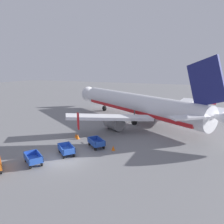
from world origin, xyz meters
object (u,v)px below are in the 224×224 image
at_px(baggage_cart_third_in_row, 66,149).
at_px(baggage_cart_fourth_in_row, 96,142).
at_px(traffic_cone_by_carts, 76,136).
at_px(baggage_cart_second_in_row, 33,158).
at_px(traffic_cone_near_plane, 113,148).
at_px(traffic_cone_mid_apron, 78,137).
at_px(airplane, 138,105).

relative_size(baggage_cart_third_in_row, baggage_cart_fourth_in_row, 1.00).
relative_size(baggage_cart_fourth_in_row, traffic_cone_by_carts, 5.61).
xyz_separation_m(baggage_cart_second_in_row, traffic_cone_near_plane, (6.13, 6.63, -0.31)).
relative_size(baggage_cart_fourth_in_row, traffic_cone_mid_apron, 4.85).
height_order(traffic_cone_mid_apron, traffic_cone_by_carts, traffic_cone_mid_apron).
bearing_deg(baggage_cart_fourth_in_row, traffic_cone_near_plane, -2.29).
height_order(baggage_cart_third_in_row, traffic_cone_near_plane, baggage_cart_third_in_row).
bearing_deg(baggage_cart_third_in_row, traffic_cone_by_carts, 112.45).
relative_size(baggage_cart_second_in_row, traffic_cone_by_carts, 5.90).
distance_m(airplane, baggage_cart_third_in_row, 18.37).
height_order(baggage_cart_fourth_in_row, traffic_cone_mid_apron, baggage_cart_fourth_in_row).
distance_m(baggage_cart_fourth_in_row, traffic_cone_by_carts, 4.83).
relative_size(traffic_cone_mid_apron, traffic_cone_by_carts, 1.16).
bearing_deg(baggage_cart_fourth_in_row, traffic_cone_by_carts, 154.22).
height_order(baggage_cart_second_in_row, traffic_cone_mid_apron, baggage_cart_second_in_row).
height_order(airplane, traffic_cone_near_plane, airplane).
relative_size(baggage_cart_third_in_row, traffic_cone_by_carts, 5.61).
distance_m(baggage_cart_second_in_row, traffic_cone_near_plane, 9.04).
bearing_deg(traffic_cone_near_plane, traffic_cone_mid_apron, 164.09).
bearing_deg(baggage_cart_third_in_row, traffic_cone_near_plane, 36.46).
xyz_separation_m(baggage_cart_fourth_in_row, traffic_cone_mid_apron, (-3.79, 1.66, -0.27)).
relative_size(baggage_cart_second_in_row, baggage_cart_third_in_row, 1.05).
distance_m(baggage_cart_third_in_row, baggage_cart_fourth_in_row, 3.96).
height_order(baggage_cart_third_in_row, traffic_cone_by_carts, baggage_cart_third_in_row).
bearing_deg(baggage_cart_third_in_row, baggage_cart_fourth_in_row, 58.35).
bearing_deg(baggage_cart_third_in_row, airplane, 80.06).
relative_size(baggage_cart_second_in_row, traffic_cone_mid_apron, 5.10).
bearing_deg(baggage_cart_second_in_row, baggage_cart_fourth_in_row, 60.68).
distance_m(baggage_cart_second_in_row, traffic_cone_mid_apron, 8.39).
height_order(baggage_cart_third_in_row, baggage_cart_fourth_in_row, same).
xyz_separation_m(airplane, traffic_cone_by_carts, (-5.40, -12.47, -2.77)).
distance_m(baggage_cart_second_in_row, traffic_cone_by_carts, 8.84).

